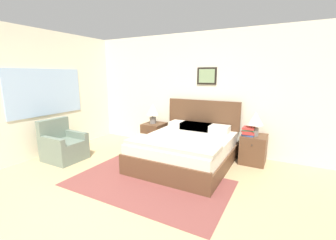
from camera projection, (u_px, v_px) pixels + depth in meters
ground_plane at (91, 222)px, 2.64m from camera, size 16.00×16.00×0.00m
wall_back at (194, 92)px, 5.10m from camera, size 7.58×0.09×2.60m
wall_left at (56, 93)px, 4.94m from camera, size 0.08×5.53×2.60m
area_rug_main at (148, 183)px, 3.56m from camera, size 2.51×1.49×0.01m
bed at (186, 148)px, 4.31m from camera, size 1.63×1.91×1.14m
armchair at (63, 146)px, 4.52m from camera, size 0.70×0.65×0.82m
nightstand_near_window at (154, 134)px, 5.42m from camera, size 0.46×0.54×0.55m
nightstand_by_door at (253, 149)px, 4.36m from camera, size 0.46×0.54×0.55m
table_lamp_near_window at (153, 111)px, 5.29m from camera, size 0.30×0.30×0.47m
table_lamp_by_door at (255, 120)px, 4.22m from camera, size 0.30×0.30×0.47m
book_thick_bottom at (248, 134)px, 4.31m from camera, size 0.23×0.25×0.03m
book_hardcover_middle at (249, 133)px, 4.30m from camera, size 0.24×0.27×0.03m
book_novel_upper at (249, 131)px, 4.29m from camera, size 0.25×0.25×0.03m
book_slim_near_top at (249, 130)px, 4.29m from camera, size 0.22×0.21×0.03m
book_paperback_top at (249, 128)px, 4.28m from camera, size 0.22×0.24×0.03m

